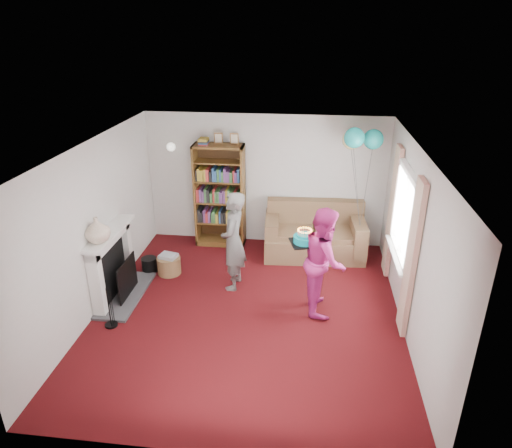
# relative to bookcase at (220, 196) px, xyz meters

# --- Properties ---
(ground) EXTENTS (5.00, 5.00, 0.00)m
(ground) POSITION_rel_bookcase_xyz_m (0.84, -2.30, -0.96)
(ground) COLOR #37080D
(ground) RESTS_ON ground
(wall_back) EXTENTS (4.50, 0.02, 2.50)m
(wall_back) POSITION_rel_bookcase_xyz_m (0.84, 0.21, 0.29)
(wall_back) COLOR silver
(wall_back) RESTS_ON ground
(wall_left) EXTENTS (0.02, 5.00, 2.50)m
(wall_left) POSITION_rel_bookcase_xyz_m (-1.42, -2.30, 0.29)
(wall_left) COLOR silver
(wall_left) RESTS_ON ground
(wall_right) EXTENTS (0.02, 5.00, 2.50)m
(wall_right) POSITION_rel_bookcase_xyz_m (3.10, -2.30, 0.29)
(wall_right) COLOR silver
(wall_right) RESTS_ON ground
(ceiling) EXTENTS (4.50, 5.00, 0.01)m
(ceiling) POSITION_rel_bookcase_xyz_m (0.84, -2.30, 1.54)
(ceiling) COLOR white
(ceiling) RESTS_ON wall_back
(fireplace) EXTENTS (0.55, 1.80, 1.12)m
(fireplace) POSITION_rel_bookcase_xyz_m (-1.24, -2.11, -0.45)
(fireplace) COLOR #3F3F42
(fireplace) RESTS_ON ground
(window_bay) EXTENTS (0.14, 2.02, 2.20)m
(window_bay) POSITION_rel_bookcase_xyz_m (3.05, -1.70, 0.24)
(window_bay) COLOR white
(window_bay) RESTS_ON ground
(wall_sconce) EXTENTS (0.16, 0.23, 0.16)m
(wall_sconce) POSITION_rel_bookcase_xyz_m (-0.91, 0.06, 0.92)
(wall_sconce) COLOR gold
(wall_sconce) RESTS_ON ground
(bookcase) EXTENTS (0.93, 0.42, 2.18)m
(bookcase) POSITION_rel_bookcase_xyz_m (0.00, 0.00, 0.00)
(bookcase) COLOR #472B14
(bookcase) RESTS_ON ground
(sofa) EXTENTS (1.81, 0.96, 0.96)m
(sofa) POSITION_rel_bookcase_xyz_m (1.81, -0.23, -0.61)
(sofa) COLOR brown
(sofa) RESTS_ON ground
(wicker_basket) EXTENTS (0.40, 0.40, 0.36)m
(wicker_basket) POSITION_rel_bookcase_xyz_m (-0.67, -1.32, -0.80)
(wicker_basket) COLOR olive
(wicker_basket) RESTS_ON ground
(person_striped) EXTENTS (0.42, 0.62, 1.63)m
(person_striped) POSITION_rel_bookcase_xyz_m (0.52, -1.59, -0.15)
(person_striped) COLOR black
(person_striped) RESTS_ON ground
(person_magenta) EXTENTS (0.67, 0.83, 1.63)m
(person_magenta) POSITION_rel_bookcase_xyz_m (1.94, -2.05, -0.15)
(person_magenta) COLOR #B52473
(person_magenta) RESTS_ON ground
(birthday_cake) EXTENTS (0.38, 0.38, 0.22)m
(birthday_cake) POSITION_rel_bookcase_xyz_m (1.64, -1.98, 0.14)
(birthday_cake) COLOR black
(birthday_cake) RESTS_ON ground
(balloons) EXTENTS (0.67, 0.72, 1.77)m
(balloons) POSITION_rel_bookcase_xyz_m (2.47, -0.35, 1.26)
(balloons) COLOR #3F3F3F
(balloons) RESTS_ON ground
(mantel_vase) EXTENTS (0.42, 0.42, 0.37)m
(mantel_vase) POSITION_rel_bookcase_xyz_m (-1.28, -2.45, 0.35)
(mantel_vase) COLOR beige
(mantel_vase) RESTS_ON fireplace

